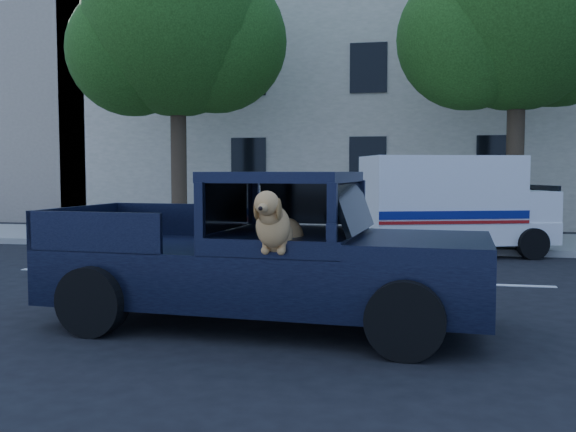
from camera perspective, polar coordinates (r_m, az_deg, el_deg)
name	(u,v)px	position (r m, az deg, el deg)	size (l,w,h in m)	color
ground	(206,322)	(8.15, -7.29, -9.34)	(120.00, 120.00, 0.00)	black
far_sidewalk	(317,239)	(17.00, 2.62, -2.08)	(60.00, 4.00, 0.15)	gray
lane_stripes	(382,281)	(11.08, 8.37, -5.75)	(21.60, 0.14, 0.01)	silver
street_tree_left	(179,33)	(18.72, -9.70, 15.77)	(6.00, 5.20, 8.60)	#332619
street_tree_mid	(520,17)	(17.73, 19.89, 16.26)	(6.00, 5.20, 8.60)	#332619
building_main	(430,99)	(24.16, 12.49, 10.14)	(26.00, 6.00, 9.00)	beige
pickup_truck	(259,274)	(7.82, -2.60, -5.15)	(5.35, 2.84, 1.87)	black
mail_truck	(452,212)	(14.78, 14.35, 0.35)	(4.40, 3.06, 2.21)	silver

